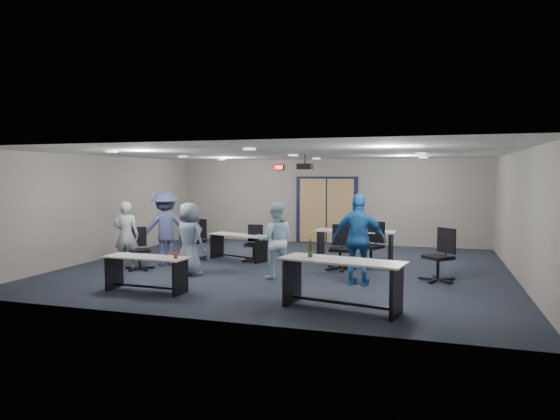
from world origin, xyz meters
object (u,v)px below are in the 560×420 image
(chair_back_d, at_px, (371,245))
(person_navy, at_px, (359,239))
(chair_loose_right, at_px, (438,255))
(chair_back_b, at_px, (254,243))
(chair_loose_left, at_px, (139,249))
(table_front_left, at_px, (147,267))
(table_back_left, at_px, (238,242))
(table_front_right, at_px, (341,275))
(chair_back_a, at_px, (194,240))
(person_back, at_px, (165,228))
(person_plaid, at_px, (189,239))
(table_back_right, at_px, (355,241))
(chair_back_c, at_px, (340,248))
(person_gray, at_px, (126,235))
(person_lightblue, at_px, (275,240))

(chair_back_d, relative_size, person_navy, 0.59)
(chair_loose_right, bearing_deg, chair_back_b, -150.43)
(chair_loose_left, bearing_deg, table_front_left, -97.16)
(table_back_left, relative_size, chair_loose_right, 1.57)
(chair_back_b, xyz_separation_m, chair_loose_right, (4.46, -1.10, 0.08))
(table_front_right, relative_size, chair_loose_right, 1.93)
(chair_back_b, xyz_separation_m, chair_loose_left, (-2.15, -1.82, 0.02))
(chair_back_a, xyz_separation_m, person_back, (-0.33, -0.88, 0.38))
(table_front_right, xyz_separation_m, chair_back_d, (0.00, 3.95, -0.03))
(chair_loose_right, bearing_deg, person_plaid, -126.66)
(table_back_right, distance_m, chair_back_c, 1.14)
(person_navy, relative_size, person_back, 1.01)
(table_front_right, relative_size, chair_back_c, 2.04)
(table_front_right, distance_m, chair_back_c, 3.41)
(table_back_right, bearing_deg, chair_loose_left, -150.24)
(chair_back_d, distance_m, person_back, 4.98)
(table_front_left, xyz_separation_m, table_back_right, (3.27, 4.31, 0.09))
(table_front_right, relative_size, chair_back_a, 2.02)
(table_back_left, distance_m, chair_back_b, 0.48)
(table_back_left, height_order, chair_back_c, chair_back_c)
(table_front_right, bearing_deg, chair_back_b, 138.44)
(person_gray, relative_size, person_navy, 0.87)
(table_front_right, bearing_deg, person_navy, 100.68)
(table_back_right, distance_m, person_plaid, 4.19)
(chair_back_d, bearing_deg, table_back_left, -155.59)
(chair_back_a, distance_m, person_lightblue, 3.15)
(table_front_right, height_order, chair_loose_left, table_front_right)
(chair_loose_left, bearing_deg, chair_loose_right, -37.27)
(table_front_right, height_order, person_back, person_back)
(chair_loose_left, xyz_separation_m, person_plaid, (1.39, -0.19, 0.31))
(person_lightblue, height_order, person_navy, person_navy)
(chair_back_b, distance_m, chair_loose_right, 4.59)
(person_lightblue, bearing_deg, table_back_left, -69.69)
(chair_back_a, height_order, chair_back_d, chair_back_d)
(table_back_right, height_order, person_gray, person_gray)
(chair_back_d, xyz_separation_m, person_back, (-4.81, -1.21, 0.37))
(chair_loose_right, height_order, person_gray, person_gray)
(person_plaid, bearing_deg, person_back, -20.75)
(person_back, bearing_deg, table_front_right, 112.62)
(chair_back_c, distance_m, chair_back_d, 0.87)
(table_back_right, relative_size, person_plaid, 1.26)
(person_lightblue, bearing_deg, chair_loose_right, 172.18)
(person_plaid, height_order, person_navy, person_navy)
(chair_loose_right, bearing_deg, table_front_right, -75.63)
(table_back_left, xyz_separation_m, chair_back_a, (-1.08, -0.35, 0.07))
(chair_back_a, relative_size, chair_back_c, 1.01)
(table_back_right, height_order, chair_back_b, chair_back_b)
(chair_loose_right, height_order, person_lightblue, person_lightblue)
(table_front_left, xyz_separation_m, chair_loose_left, (-1.35, 1.84, 0.03))
(table_back_left, relative_size, chair_back_c, 1.65)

